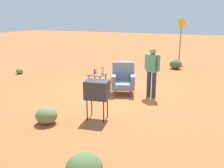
# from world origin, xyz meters

# --- Properties ---
(ground_plane) EXTENTS (60.00, 60.00, 0.00)m
(ground_plane) POSITION_xyz_m (0.00, 0.00, 0.00)
(ground_plane) COLOR #AD6033
(armchair) EXTENTS (1.00, 1.01, 1.06)m
(armchair) POSITION_xyz_m (0.08, 0.00, 0.50)
(armchair) COLOR brown
(armchair) RESTS_ON ground
(side_table) EXTENTS (0.56, 0.56, 0.59)m
(side_table) POSITION_xyz_m (-0.92, -0.02, 0.51)
(side_table) COLOR black
(side_table) RESTS_ON ground
(tv_on_stand) EXTENTS (0.67, 0.54, 1.03)m
(tv_on_stand) POSITION_xyz_m (0.33, -2.35, 0.78)
(tv_on_stand) COLOR black
(tv_on_stand) RESTS_ON ground
(person_standing) EXTENTS (0.55, 0.32, 1.64)m
(person_standing) POSITION_xyz_m (1.08, 0.02, 0.94)
(person_standing) COLOR #2D3347
(person_standing) RESTS_ON ground
(road_sign) EXTENTS (0.33, 0.33, 2.44)m
(road_sign) POSITION_xyz_m (0.76, 6.68, 1.38)
(road_sign) COLOR gray
(road_sign) RESTS_ON ground
(bottle_short_clear) EXTENTS (0.06, 0.06, 0.20)m
(bottle_short_clear) POSITION_xyz_m (-1.04, 0.15, 0.69)
(bottle_short_clear) COLOR silver
(bottle_short_clear) RESTS_ON side_table
(soda_can_red) EXTENTS (0.07, 0.07, 0.12)m
(soda_can_red) POSITION_xyz_m (-1.00, -0.07, 0.66)
(soda_can_red) COLOR red
(soda_can_red) RESTS_ON side_table
(soda_can_blue) EXTENTS (0.07, 0.07, 0.12)m
(soda_can_blue) POSITION_xyz_m (-1.15, 0.20, 0.66)
(soda_can_blue) COLOR blue
(soda_can_blue) RESTS_ON side_table
(flower_vase) EXTENTS (0.15, 0.10, 0.27)m
(flower_vase) POSITION_xyz_m (-0.76, 0.09, 0.74)
(flower_vase) COLOR silver
(flower_vase) RESTS_ON side_table
(shrub_near) EXTENTS (0.34, 0.34, 0.26)m
(shrub_near) POSITION_xyz_m (-5.46, 0.79, 0.13)
(shrub_near) COLOR olive
(shrub_near) RESTS_ON ground
(shrub_mid) EXTENTS (0.60, 0.60, 0.46)m
(shrub_mid) POSITION_xyz_m (0.90, 4.98, 0.23)
(shrub_mid) COLOR #475B33
(shrub_mid) RESTS_ON ground
(shrub_far) EXTENTS (0.54, 0.54, 0.42)m
(shrub_far) POSITION_xyz_m (-0.69, -3.16, 0.21)
(shrub_far) COLOR olive
(shrub_far) RESTS_ON ground
(shrub_lone) EXTENTS (0.61, 0.61, 0.47)m
(shrub_lone) POSITION_xyz_m (1.36, -4.73, 0.23)
(shrub_lone) COLOR #516B38
(shrub_lone) RESTS_ON ground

